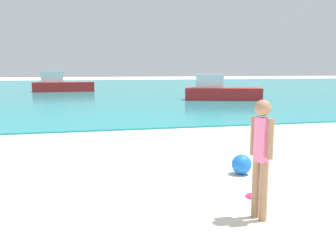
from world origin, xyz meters
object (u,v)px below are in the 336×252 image
object	(u,v)px
person_standing	(261,152)
boat_near	(220,91)
boat_far	(61,85)
beach_ball	(242,164)
frisbee	(255,196)

from	to	relation	value
person_standing	boat_near	distance (m)	19.76
boat_far	beach_ball	world-z (taller)	boat_far
frisbee	beach_ball	distance (m)	1.35
person_standing	beach_ball	bearing A→B (deg)	140.24
person_standing	boat_near	bearing A→B (deg)	138.89
frisbee	beach_ball	size ratio (longest dim) A/B	0.75
frisbee	boat_far	distance (m)	30.05
boat_near	beach_ball	xyz separation A→B (m)	(-6.03, -16.46, -0.44)
person_standing	boat_far	distance (m)	30.81
frisbee	boat_near	size ratio (longest dim) A/B	0.06
boat_far	beach_ball	distance (m)	28.82
boat_near	beach_ball	bearing A→B (deg)	-91.73
boat_near	boat_far	size ratio (longest dim) A/B	0.96
boat_far	beach_ball	xyz separation A→B (m)	(4.59, -28.45, -0.49)
person_standing	beach_ball	world-z (taller)	person_standing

